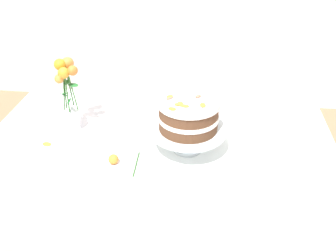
# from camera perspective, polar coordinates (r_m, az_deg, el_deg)

# --- Properties ---
(dining_table) EXTENTS (1.40, 1.00, 0.74)m
(dining_table) POSITION_cam_1_polar(r_m,az_deg,el_deg) (1.49, -2.05, -7.73)
(dining_table) COLOR white
(dining_table) RESTS_ON ground
(linen_napkin) EXTENTS (0.34, 0.34, 0.00)m
(linen_napkin) POSITION_cam_1_polar(r_m,az_deg,el_deg) (1.47, 2.91, -3.56)
(linen_napkin) COLOR white
(linen_napkin) RESTS_ON dining_table
(cake_stand) EXTENTS (0.29, 0.29, 0.10)m
(cake_stand) POSITION_cam_1_polar(r_m,az_deg,el_deg) (1.43, 3.00, -0.88)
(cake_stand) COLOR silver
(cake_stand) RESTS_ON linen_napkin
(layer_cake) EXTENTS (0.23, 0.23, 0.12)m
(layer_cake) POSITION_cam_1_polar(r_m,az_deg,el_deg) (1.39, 3.08, 1.76)
(layer_cake) COLOR brown
(layer_cake) RESTS_ON cake_stand
(flower_vase) EXTENTS (0.10, 0.10, 0.30)m
(flower_vase) POSITION_cam_1_polar(r_m,az_deg,el_deg) (1.59, -14.64, 4.18)
(flower_vase) COLOR silver
(flower_vase) RESTS_ON dining_table
(fallen_rose) EXTENTS (0.11, 0.15, 0.04)m
(fallen_rose) POSITION_cam_1_polar(r_m,az_deg,el_deg) (1.41, -7.96, -5.00)
(fallen_rose) COLOR #2D6028
(fallen_rose) RESTS_ON dining_table
(loose_petal_0) EXTENTS (0.04, 0.04, 0.01)m
(loose_petal_0) POSITION_cam_1_polar(r_m,az_deg,el_deg) (1.67, -1.17, 1.21)
(loose_petal_0) COLOR yellow
(loose_petal_0) RESTS_ON dining_table
(loose_petal_1) EXTENTS (0.03, 0.04, 0.00)m
(loose_petal_1) POSITION_cam_1_polar(r_m,az_deg,el_deg) (1.29, -0.43, -9.22)
(loose_petal_1) COLOR pink
(loose_petal_1) RESTS_ON dining_table
(loose_petal_2) EXTENTS (0.05, 0.04, 0.01)m
(loose_petal_2) POSITION_cam_1_polar(r_m,az_deg,el_deg) (1.58, -17.70, -2.58)
(loose_petal_2) COLOR orange
(loose_petal_2) RESTS_ON dining_table
(loose_petal_3) EXTENTS (0.04, 0.03, 0.00)m
(loose_petal_3) POSITION_cam_1_polar(r_m,az_deg,el_deg) (1.36, 12.34, -7.86)
(loose_petal_3) COLOR pink
(loose_petal_3) RESTS_ON dining_table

